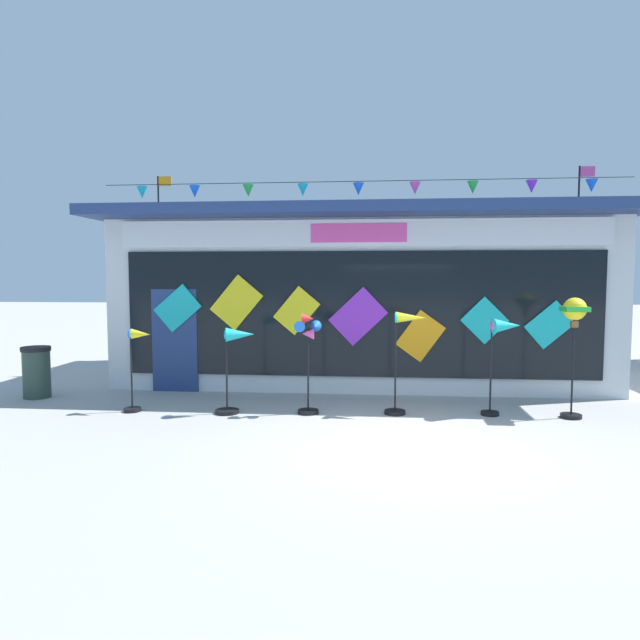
% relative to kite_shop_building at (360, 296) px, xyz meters
% --- Properties ---
extents(ground_plane, '(80.00, 80.00, 0.00)m').
position_rel_kite_shop_building_xyz_m(ground_plane, '(0.83, -5.35, -1.80)').
color(ground_plane, '#ADAAA5').
extents(kite_shop_building, '(10.30, 5.24, 4.63)m').
position_rel_kite_shop_building_xyz_m(kite_shop_building, '(0.00, 0.00, 0.00)').
color(kite_shop_building, silver).
rests_on(kite_shop_building, ground_plane).
extents(wind_spinner_far_left, '(0.51, 0.28, 1.38)m').
position_rel_kite_shop_building_xyz_m(wind_spinner_far_left, '(-3.60, -3.83, -0.91)').
color(wind_spinner_far_left, black).
rests_on(wind_spinner_far_left, ground_plane).
extents(wind_spinner_left, '(0.68, 0.39, 1.42)m').
position_rel_kite_shop_building_xyz_m(wind_spinner_left, '(-1.94, -3.80, -0.85)').
color(wind_spinner_left, black).
rests_on(wind_spinner_left, ground_plane).
extents(wind_spinner_center_left, '(0.42, 0.34, 1.65)m').
position_rel_kite_shop_building_xyz_m(wind_spinner_center_left, '(-0.77, -3.72, -0.69)').
color(wind_spinner_center_left, black).
rests_on(wind_spinner_center_left, ground_plane).
extents(wind_spinner_center_right, '(0.68, 0.34, 1.67)m').
position_rel_kite_shop_building_xyz_m(wind_spinner_center_right, '(0.80, -3.59, -0.70)').
color(wind_spinner_center_right, black).
rests_on(wind_spinner_center_right, ground_plane).
extents(wind_spinner_right, '(0.64, 0.35, 1.58)m').
position_rel_kite_shop_building_xyz_m(wind_spinner_right, '(2.36, -3.53, -0.58)').
color(wind_spinner_right, black).
rests_on(wind_spinner_right, ground_plane).
extents(wind_spinner_far_right, '(0.36, 0.36, 1.91)m').
position_rel_kite_shop_building_xyz_m(wind_spinner_far_right, '(3.43, -3.58, -0.26)').
color(wind_spinner_far_right, black).
rests_on(wind_spinner_far_right, ground_plane).
extents(trash_bin, '(0.52, 0.52, 0.95)m').
position_rel_kite_shop_building_xyz_m(trash_bin, '(-5.93, -2.95, -1.32)').
color(trash_bin, '#2D4238').
rests_on(trash_bin, ground_plane).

